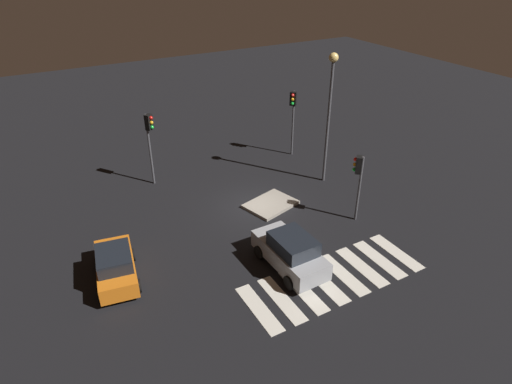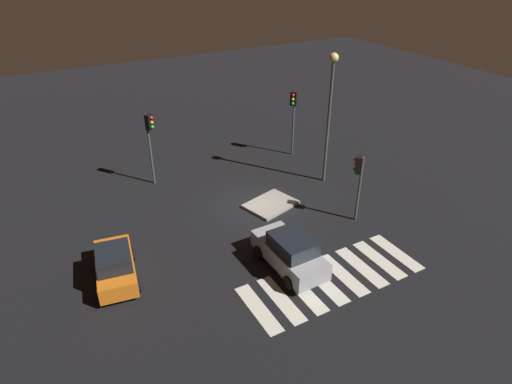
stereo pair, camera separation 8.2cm
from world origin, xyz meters
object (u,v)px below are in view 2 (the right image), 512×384
traffic_light_west (150,132)px  traffic_light_north (293,108)px  traffic_light_east (358,173)px  street_lamp (330,98)px  car_orange (115,265)px  traffic_island (271,204)px  car_silver (290,252)px

traffic_light_west → traffic_light_north: bearing=49.8°
traffic_light_west → traffic_light_east: 12.78m
traffic_light_west → street_lamp: (9.83, -4.98, 1.99)m
traffic_light_west → car_orange: bearing=-65.8°
traffic_island → street_lamp: 7.31m
traffic_island → car_silver: car_silver is taller
traffic_island → traffic_light_west: traffic_light_west is taller
traffic_light_north → traffic_light_west: 10.18m
traffic_island → car_orange: bearing=-167.3°
car_orange → traffic_light_west: (4.54, 8.23, 2.74)m
car_silver → traffic_light_north: bearing=-35.0°
car_silver → traffic_light_east: size_ratio=1.11×
car_orange → traffic_light_east: size_ratio=1.05×
car_silver → street_lamp: 10.49m
car_orange → traffic_light_north: size_ratio=0.86×
traffic_light_west → street_lamp: size_ratio=0.57×
traffic_light_west → traffic_light_east: size_ratio=1.21×
car_orange → street_lamp: bearing=-68.0°
traffic_island → traffic_light_north: size_ratio=0.70×
car_orange → traffic_light_west: size_ratio=0.86×
traffic_light_north → traffic_island: bearing=6.1°
car_orange → traffic_light_west: traffic_light_west is taller
traffic_light_north → street_lamp: size_ratio=0.58×
street_lamp → traffic_island: bearing=-167.2°
car_orange → traffic_light_north: bearing=-53.3°
traffic_island → traffic_light_east: 5.64m
traffic_island → car_silver: size_ratio=0.77×
traffic_light_north → traffic_light_east: bearing=38.0°
traffic_light_north → traffic_light_west: (-10.17, 0.59, -0.04)m
traffic_light_north → traffic_light_west: bearing=-44.4°
traffic_island → car_orange: (-9.65, -2.18, 0.75)m
car_silver → street_lamp: size_ratio=0.52×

